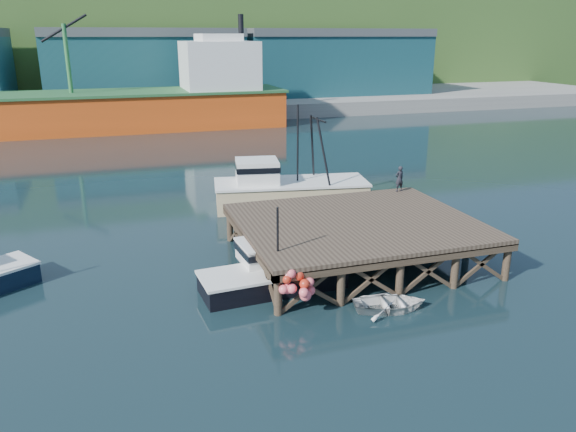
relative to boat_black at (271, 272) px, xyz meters
name	(u,v)px	position (x,y,z in m)	size (l,w,h in m)	color
ground	(254,271)	(-0.28, 1.97, -0.76)	(300.00, 300.00, 0.00)	black
wharf	(358,225)	(5.22, 1.78, 1.18)	(12.00, 10.00, 2.62)	brown
far_quay	(145,101)	(-0.28, 71.97, 0.24)	(160.00, 40.00, 2.00)	gray
warehouse_mid	(145,68)	(-0.28, 66.97, 5.74)	(28.00, 16.00, 9.00)	#1A4955
warehouse_right	(329,65)	(29.72, 66.97, 5.74)	(30.00, 16.00, 9.00)	#1A4955
cargo_ship	(86,104)	(-8.74, 49.97, 2.55)	(55.50, 10.00, 13.75)	#E44F15
hillside	(130,36)	(-0.28, 101.97, 10.24)	(220.00, 50.00, 22.00)	#2D511E
boat_black	(271,272)	(0.00, 0.00, 0.00)	(6.87, 5.76, 4.15)	black
trawler	(288,186)	(4.72, 12.03, 0.66)	(10.80, 5.37, 6.91)	#D0B886
dinghy	(390,303)	(4.18, -3.83, -0.44)	(2.24, 3.14, 0.65)	silver
dockworker	(399,179)	(10.02, 6.37, 2.15)	(0.57, 0.38, 1.57)	black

